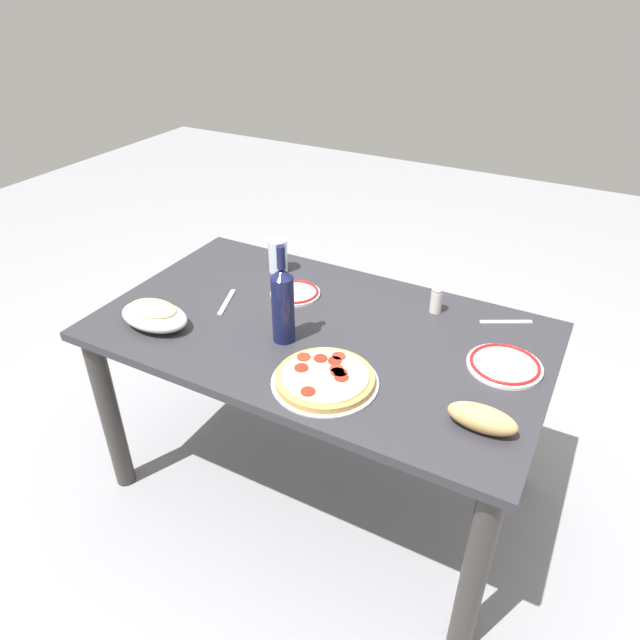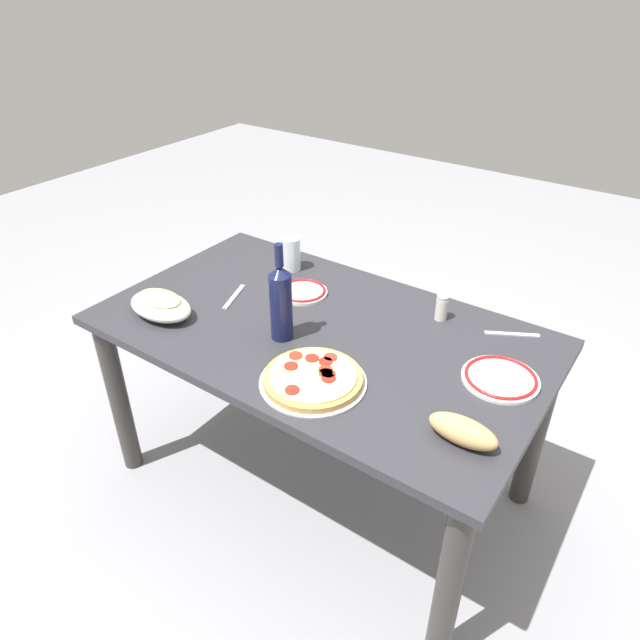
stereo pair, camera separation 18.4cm
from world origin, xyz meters
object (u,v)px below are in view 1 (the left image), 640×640
(wine_bottle, at_px, (283,303))
(spice_shaker, at_px, (436,300))
(baked_pasta_dish, at_px, (154,315))
(water_glass, at_px, (278,255))
(pepperoni_pizza, at_px, (325,379))
(side_plate_far, at_px, (505,365))
(dining_table, at_px, (320,355))
(side_plate_near, at_px, (295,293))
(bread_loaf, at_px, (482,419))

(wine_bottle, distance_m, spice_shaker, 0.53)
(baked_pasta_dish, xyz_separation_m, water_glass, (-0.15, -0.51, 0.02))
(pepperoni_pizza, relative_size, wine_bottle, 0.96)
(baked_pasta_dish, bearing_deg, side_plate_far, -163.48)
(dining_table, bearing_deg, spice_shaker, -136.95)
(dining_table, xyz_separation_m, wine_bottle, (0.07, 0.11, 0.24))
(wine_bottle, distance_m, side_plate_near, 0.30)
(wine_bottle, height_order, spice_shaker, wine_bottle)
(dining_table, distance_m, side_plate_near, 0.26)
(dining_table, bearing_deg, pepperoni_pizza, 121.18)
(wine_bottle, relative_size, side_plate_far, 1.47)
(water_glass, height_order, side_plate_far, water_glass)
(side_plate_far, height_order, bread_loaf, bread_loaf)
(side_plate_far, bearing_deg, bread_loaf, 91.51)
(water_glass, bearing_deg, spice_shaker, 179.92)
(side_plate_near, relative_size, spice_shaker, 2.03)
(wine_bottle, xyz_separation_m, bread_loaf, (-0.65, 0.11, -0.10))
(dining_table, bearing_deg, side_plate_near, -39.35)
(wine_bottle, height_order, water_glass, wine_bottle)
(side_plate_near, bearing_deg, spice_shaker, -164.85)
(side_plate_near, xyz_separation_m, bread_loaf, (-0.76, 0.36, 0.03))
(bread_loaf, bearing_deg, side_plate_near, -25.63)
(baked_pasta_dish, relative_size, wine_bottle, 0.75)
(bread_loaf, bearing_deg, wine_bottle, -9.47)
(baked_pasta_dish, relative_size, side_plate_near, 1.36)
(wine_bottle, xyz_separation_m, side_plate_near, (0.11, -0.26, -0.12))
(dining_table, relative_size, side_plate_near, 8.14)
(pepperoni_pizza, bearing_deg, side_plate_near, -50.06)
(wine_bottle, relative_size, bread_loaf, 1.78)
(dining_table, height_order, water_glass, water_glass)
(water_glass, relative_size, side_plate_near, 0.73)
(baked_pasta_dish, distance_m, spice_shaker, 0.93)
(bread_loaf, bearing_deg, pepperoni_pizza, 3.05)
(wine_bottle, xyz_separation_m, spice_shaker, (-0.36, -0.38, -0.09))
(side_plate_near, height_order, bread_loaf, bread_loaf)
(spice_shaker, bearing_deg, pepperoni_pizza, 74.00)
(pepperoni_pizza, relative_size, side_plate_far, 1.40)
(baked_pasta_dish, distance_m, wine_bottle, 0.44)
(side_plate_near, height_order, spice_shaker, spice_shaker)
(pepperoni_pizza, bearing_deg, spice_shaker, -106.00)
(bread_loaf, bearing_deg, spice_shaker, -59.74)
(side_plate_far, xyz_separation_m, bread_loaf, (-0.01, 0.29, 0.03))
(side_plate_far, bearing_deg, water_glass, -12.76)
(dining_table, relative_size, spice_shaker, 16.50)
(water_glass, bearing_deg, wine_bottle, 124.01)
(dining_table, height_order, spice_shaker, spice_shaker)
(baked_pasta_dish, height_order, bread_loaf, baked_pasta_dish)
(pepperoni_pizza, relative_size, spice_shaker, 3.50)
(baked_pasta_dish, bearing_deg, dining_table, -153.26)
(dining_table, distance_m, bread_loaf, 0.64)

